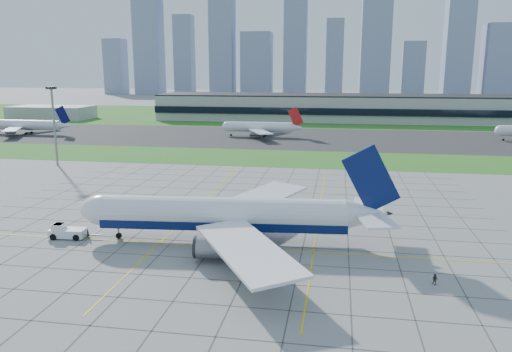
{
  "coord_description": "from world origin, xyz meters",
  "views": [
    {
      "loc": [
        21.58,
        -84.3,
        31.11
      ],
      "look_at": [
        3.15,
        26.44,
        7.0
      ],
      "focal_mm": 35.0,
      "sensor_mm": 36.0,
      "label": 1
    }
  ],
  "objects_px": {
    "crew_near": "(88,234)",
    "distant_jet_1": "(260,127)",
    "light_mast": "(54,116)",
    "airliner": "(226,215)",
    "pushback_tug": "(66,232)",
    "crew_far": "(435,279)",
    "distant_jet_0": "(23,125)"
  },
  "relations": [
    {
      "from": "airliner",
      "to": "crew_far",
      "type": "distance_m",
      "value": 37.37
    },
    {
      "from": "light_mast",
      "to": "crew_near",
      "type": "height_order",
      "value": "light_mast"
    },
    {
      "from": "airliner",
      "to": "crew_near",
      "type": "relative_size",
      "value": 33.06
    },
    {
      "from": "pushback_tug",
      "to": "crew_far",
      "type": "height_order",
      "value": "pushback_tug"
    },
    {
      "from": "pushback_tug",
      "to": "distant_jet_0",
      "type": "relative_size",
      "value": 0.21
    },
    {
      "from": "distant_jet_0",
      "to": "distant_jet_1",
      "type": "bearing_deg",
      "value": 4.89
    },
    {
      "from": "crew_near",
      "to": "distant_jet_1",
      "type": "distance_m",
      "value": 148.81
    },
    {
      "from": "crew_far",
      "to": "distant_jet_1",
      "type": "distance_m",
      "value": 167.08
    },
    {
      "from": "distant_jet_0",
      "to": "distant_jet_1",
      "type": "relative_size",
      "value": 1.07
    },
    {
      "from": "airliner",
      "to": "pushback_tug",
      "type": "distance_m",
      "value": 30.47
    },
    {
      "from": "crew_far",
      "to": "crew_near",
      "type": "bearing_deg",
      "value": -165.91
    },
    {
      "from": "crew_far",
      "to": "distant_jet_0",
      "type": "height_order",
      "value": "distant_jet_0"
    },
    {
      "from": "airliner",
      "to": "light_mast",
      "type": "bearing_deg",
      "value": 133.5
    },
    {
      "from": "pushback_tug",
      "to": "crew_far",
      "type": "relative_size",
      "value": 5.78
    },
    {
      "from": "airliner",
      "to": "distant_jet_1",
      "type": "relative_size",
      "value": 1.39
    },
    {
      "from": "light_mast",
      "to": "airliner",
      "type": "bearing_deg",
      "value": -41.72
    },
    {
      "from": "light_mast",
      "to": "airliner",
      "type": "height_order",
      "value": "light_mast"
    },
    {
      "from": "crew_near",
      "to": "distant_jet_1",
      "type": "bearing_deg",
      "value": 6.79
    },
    {
      "from": "distant_jet_1",
      "to": "distant_jet_0",
      "type": "bearing_deg",
      "value": -175.11
    },
    {
      "from": "crew_near",
      "to": "pushback_tug",
      "type": "bearing_deg",
      "value": 101.06
    },
    {
      "from": "light_mast",
      "to": "pushback_tug",
      "type": "xyz_separation_m",
      "value": [
        41.67,
        -66.96,
        -14.99
      ]
    },
    {
      "from": "light_mast",
      "to": "distant_jet_1",
      "type": "bearing_deg",
      "value": 55.88
    },
    {
      "from": "crew_far",
      "to": "airliner",
      "type": "bearing_deg",
      "value": -177.31
    },
    {
      "from": "light_mast",
      "to": "distant_jet_0",
      "type": "bearing_deg",
      "value": 130.23
    },
    {
      "from": "crew_near",
      "to": "distant_jet_1",
      "type": "relative_size",
      "value": 0.04
    },
    {
      "from": "airliner",
      "to": "distant_jet_0",
      "type": "xyz_separation_m",
      "value": [
        -132.38,
        135.63,
        -0.55
      ]
    },
    {
      "from": "light_mast",
      "to": "distant_jet_1",
      "type": "distance_m",
      "value": 99.23
    },
    {
      "from": "light_mast",
      "to": "pushback_tug",
      "type": "relative_size",
      "value": 2.63
    },
    {
      "from": "crew_near",
      "to": "distant_jet_0",
      "type": "bearing_deg",
      "value": 47.94
    },
    {
      "from": "distant_jet_1",
      "to": "crew_near",
      "type": "bearing_deg",
      "value": -93.57
    },
    {
      "from": "pushback_tug",
      "to": "distant_jet_0",
      "type": "distance_m",
      "value": 172.32
    },
    {
      "from": "distant_jet_0",
      "to": "light_mast",
      "type": "bearing_deg",
      "value": -49.77
    }
  ]
}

